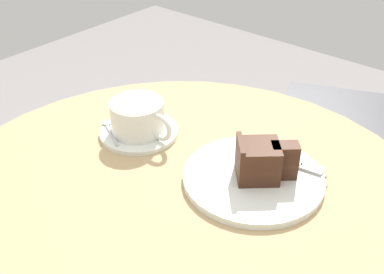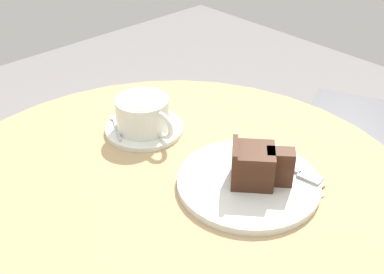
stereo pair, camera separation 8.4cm
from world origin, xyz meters
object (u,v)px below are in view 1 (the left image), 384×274
at_px(coffee_cup, 138,116).
at_px(cake_slice, 262,161).
at_px(saucer, 139,132).
at_px(napkin, 267,181).
at_px(teaspoon, 109,129).
at_px(fork, 290,161).
at_px(cake_plate, 253,178).

height_order(coffee_cup, cake_slice, cake_slice).
height_order(saucer, napkin, saucer).
relative_size(saucer, teaspoon, 1.72).
relative_size(saucer, fork, 0.95).
height_order(saucer, teaspoon, teaspoon).
xyz_separation_m(coffee_cup, napkin, (0.26, 0.03, -0.04)).
relative_size(cake_plate, fork, 1.48).
xyz_separation_m(saucer, napkin, (0.27, 0.03, -0.00)).
bearing_deg(napkin, saucer, -173.12).
bearing_deg(cake_slice, fork, 74.82).
relative_size(cake_slice, fork, 0.65).
relative_size(coffee_cup, teaspoon, 1.56).
relative_size(cake_slice, napkin, 0.60).
distance_m(saucer, coffee_cup, 0.04).
bearing_deg(fork, coffee_cup, -170.32).
bearing_deg(cake_slice, saucer, -174.36).
bearing_deg(cake_slice, napkin, 33.90).
xyz_separation_m(cake_slice, fork, (0.02, 0.06, -0.03)).
height_order(teaspoon, cake_slice, cake_slice).
distance_m(cake_plate, napkin, 0.02).
relative_size(saucer, cake_plate, 0.64).
bearing_deg(fork, cake_slice, -114.28).
relative_size(cake_plate, napkin, 1.37).
relative_size(teaspoon, fork, 0.55).
distance_m(cake_slice, fork, 0.07).
bearing_deg(cake_plate, cake_slice, 25.35).
bearing_deg(teaspoon, cake_plate, -141.57).
bearing_deg(teaspoon, fork, -131.01).
distance_m(cake_slice, napkin, 0.04).
xyz_separation_m(teaspoon, cake_slice, (0.30, 0.06, 0.03)).
relative_size(cake_plate, cake_slice, 2.29).
bearing_deg(fork, teaspoon, -167.28).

